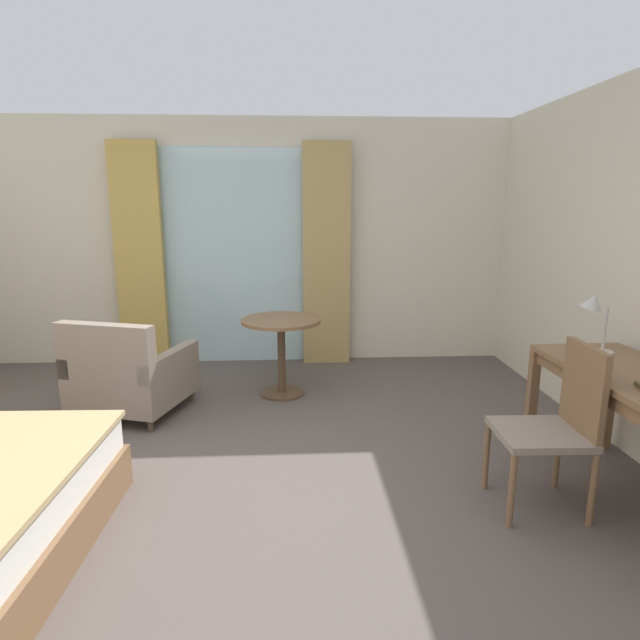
% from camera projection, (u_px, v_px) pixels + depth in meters
% --- Properties ---
extents(ground, '(6.32, 6.41, 0.10)m').
position_uv_depth(ground, '(205.00, 511.00, 3.03)').
color(ground, '#564C47').
extents(wall_back, '(5.92, 0.12, 2.59)m').
position_uv_depth(wall_back, '(243.00, 243.00, 5.61)').
color(wall_back, beige).
rests_on(wall_back, ground).
extents(balcony_glass_door, '(1.51, 0.02, 2.28)m').
position_uv_depth(balcony_glass_door, '(235.00, 258.00, 5.56)').
color(balcony_glass_door, silver).
rests_on(balcony_glass_door, ground).
extents(curtain_panel_left, '(0.49, 0.10, 2.33)m').
position_uv_depth(curtain_panel_left, '(140.00, 257.00, 5.41)').
color(curtain_panel_left, tan).
rests_on(curtain_panel_left, ground).
extents(curtain_panel_right, '(0.50, 0.10, 2.33)m').
position_uv_depth(curtain_panel_right, '(326.00, 256.00, 5.51)').
color(curtain_panel_right, tan).
rests_on(curtain_panel_right, ground).
extents(desk_chair, '(0.49, 0.45, 0.95)m').
position_uv_depth(desk_chair, '(557.00, 420.00, 2.89)').
color(desk_chair, gray).
rests_on(desk_chair, ground).
extents(desk_lamp, '(0.20, 0.21, 0.38)m').
position_uv_depth(desk_lamp, '(595.00, 311.00, 3.30)').
color(desk_lamp, '#B7B2A8').
rests_on(desk_lamp, writing_desk).
extents(armchair_by_window, '(0.99, 0.99, 0.82)m').
position_uv_depth(armchair_by_window, '(129.00, 376.00, 4.26)').
color(armchair_by_window, gray).
rests_on(armchair_by_window, ground).
extents(round_cafe_table, '(0.71, 0.71, 0.70)m').
position_uv_depth(round_cafe_table, '(281.00, 339.00, 4.66)').
color(round_cafe_table, brown).
rests_on(round_cafe_table, ground).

